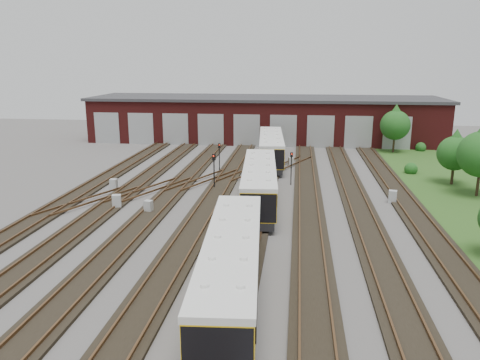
# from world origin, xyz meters

# --- Properties ---
(ground) EXTENTS (120.00, 120.00, 0.00)m
(ground) POSITION_xyz_m (0.00, 0.00, 0.00)
(ground) COLOR #494644
(ground) RESTS_ON ground
(track_network) EXTENTS (30.40, 70.00, 0.33)m
(track_network) POSITION_xyz_m (-0.17, 0.59, 0.11)
(track_network) COLOR black
(track_network) RESTS_ON ground
(maintenance_shed) EXTENTS (51.00, 12.50, 6.35)m
(maintenance_shed) POSITION_xyz_m (-0.01, 39.97, 3.20)
(maintenance_shed) COLOR #521514
(maintenance_shed) RESTS_ON ground
(grass_verge) EXTENTS (8.00, 55.00, 0.05)m
(grass_verge) POSITION_xyz_m (19.00, 10.00, 0.03)
(grass_verge) COLOR #254E1A
(grass_verge) RESTS_ON ground
(metro_train) EXTENTS (3.59, 46.44, 2.95)m
(metro_train) POSITION_xyz_m (2.00, 7.16, 1.84)
(metro_train) COLOR black
(metro_train) RESTS_ON ground
(signal_mast_0) EXTENTS (0.31, 0.29, 3.28)m
(signal_mast_0) POSITION_xyz_m (-2.52, 11.50, 2.12)
(signal_mast_0) COLOR black
(signal_mast_0) RESTS_ON ground
(signal_mast_1) EXTENTS (0.28, 0.26, 3.03)m
(signal_mast_1) POSITION_xyz_m (-3.21, 18.54, 1.95)
(signal_mast_1) COLOR black
(signal_mast_1) RESTS_ON ground
(signal_mast_2) EXTENTS (0.30, 0.29, 3.28)m
(signal_mast_2) POSITION_xyz_m (1.95, 22.48, 2.10)
(signal_mast_2) COLOR black
(signal_mast_2) RESTS_ON ground
(signal_mast_3) EXTENTS (0.26, 0.24, 3.15)m
(signal_mast_3) POSITION_xyz_m (4.46, 13.79, 2.00)
(signal_mast_3) COLOR black
(signal_mast_3) RESTS_ON ground
(relay_cabinet_0) EXTENTS (0.82, 0.75, 1.14)m
(relay_cabinet_0) POSITION_xyz_m (-9.19, 4.70, 0.57)
(relay_cabinet_0) COLOR #A7AAAC
(relay_cabinet_0) RESTS_ON ground
(relay_cabinet_1) EXTENTS (0.63, 0.53, 1.01)m
(relay_cabinet_1) POSITION_xyz_m (-11.60, 10.12, 0.50)
(relay_cabinet_1) COLOR #A7AAAC
(relay_cabinet_1) RESTS_ON ground
(relay_cabinet_2) EXTENTS (0.68, 0.60, 0.99)m
(relay_cabinet_2) POSITION_xyz_m (-6.34, 3.98, 0.49)
(relay_cabinet_2) COLOR #A7AAAC
(relay_cabinet_2) RESTS_ON ground
(relay_cabinet_3) EXTENTS (0.69, 0.62, 0.96)m
(relay_cabinet_3) POSITION_xyz_m (4.31, 22.36, 0.48)
(relay_cabinet_3) COLOR #A7AAAC
(relay_cabinet_3) RESTS_ON ground
(relay_cabinet_4) EXTENTS (0.74, 0.65, 1.07)m
(relay_cabinet_4) POSITION_xyz_m (12.91, 8.96, 0.54)
(relay_cabinet_4) COLOR #A7AAAC
(relay_cabinet_4) RESTS_ON ground
(tree_0) EXTENTS (3.75, 3.75, 6.21)m
(tree_0) POSITION_xyz_m (17.25, 31.84, 3.99)
(tree_0) COLOR #2D2114
(tree_0) RESTS_ON ground
(tree_1) EXTENTS (3.23, 3.23, 5.36)m
(tree_1) POSITION_xyz_m (19.66, 15.80, 3.44)
(tree_1) COLOR #2D2114
(tree_1) RESTS_ON ground
(bush_1) EXTENTS (1.35, 1.35, 1.35)m
(bush_1) POSITION_xyz_m (16.85, 20.06, 0.68)
(bush_1) COLOR #154C16
(bush_1) RESTS_ON ground
(bush_2) EXTENTS (1.36, 1.36, 1.36)m
(bush_2) POSITION_xyz_m (21.02, 33.33, 0.68)
(bush_2) COLOR #154C16
(bush_2) RESTS_ON ground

